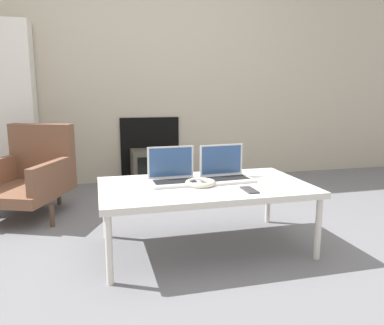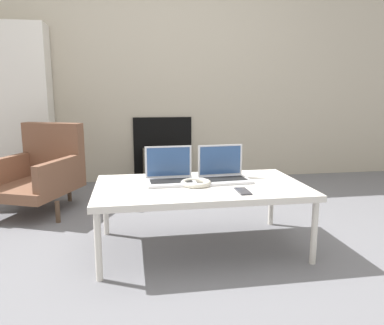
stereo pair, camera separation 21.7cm
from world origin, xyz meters
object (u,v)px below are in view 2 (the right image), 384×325
(laptop_right, at_px, (224,173))
(armchair, at_px, (42,170))
(phone, at_px, (243,191))
(headphones, at_px, (196,183))
(tv, at_px, (165,167))
(laptop_left, at_px, (170,175))

(laptop_right, height_order, armchair, armchair)
(laptop_right, distance_m, phone, 0.31)
(headphones, relative_size, phone, 1.26)
(laptop_right, relative_size, headphones, 1.69)
(laptop_right, bearing_deg, armchair, 140.85)
(headphones, bearing_deg, laptop_right, 28.77)
(laptop_right, xyz_separation_m, tv, (-0.23, 1.60, -0.27))
(phone, xyz_separation_m, armchair, (-1.34, 1.21, -0.08))
(headphones, distance_m, phone, 0.30)
(tv, height_order, armchair, armchair)
(phone, height_order, armchair, armchair)
(phone, bearing_deg, laptop_right, 96.71)
(headphones, bearing_deg, armchair, 137.45)
(laptop_left, xyz_separation_m, tv, (0.11, 1.60, -0.27))
(laptop_right, relative_size, armchair, 0.38)
(armchair, bearing_deg, phone, -18.70)
(tv, bearing_deg, headphones, -88.99)
(tv, distance_m, armchair, 1.29)
(laptop_right, bearing_deg, laptop_left, 175.66)
(laptop_right, distance_m, tv, 1.64)
(headphones, bearing_deg, laptop_left, 143.01)
(tv, bearing_deg, laptop_left, -94.06)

